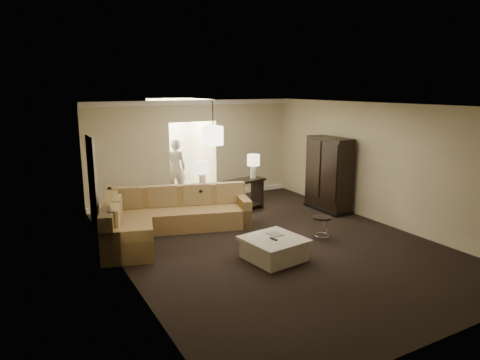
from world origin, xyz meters
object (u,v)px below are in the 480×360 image
sectional_sofa (164,218)px  drink_table (322,223)px  coffee_table (274,248)px  armoire (329,176)px  person (175,166)px  console_table (229,195)px

sectional_sofa → drink_table: bearing=-18.1°
drink_table → coffee_table: bearing=-164.5°
sectional_sofa → armoire: size_ratio=1.94×
sectional_sofa → person: (1.31, 2.78, 0.58)m
drink_table → person: 4.95m
console_table → armoire: size_ratio=1.13×
coffee_table → console_table: 3.09m
sectional_sofa → coffee_table: size_ratio=3.22×
console_table → drink_table: size_ratio=4.37×
armoire → person: person is taller
coffee_table → armoire: 3.72m
drink_table → sectional_sofa: bearing=145.6°
armoire → drink_table: (-1.55, -1.65, -0.56)m
sectional_sofa → console_table: bearing=35.8°
coffee_table → person: 5.15m
sectional_sofa → armoire: bearing=12.9°
sectional_sofa → person: person is taller
console_table → person: (-0.65, 2.08, 0.47)m
sectional_sofa → console_table: sectional_sofa is taller
person → console_table: bearing=117.4°
sectional_sofa → console_table: size_ratio=1.71×
sectional_sofa → person: bearing=81.1°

